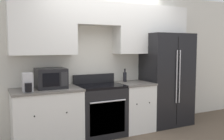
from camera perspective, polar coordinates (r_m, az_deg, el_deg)
ground_plane at (r=4.38m, az=1.86°, el=-15.34°), size 12.00×12.00×0.00m
wall_back at (r=4.62m, az=-1.32°, el=5.38°), size 8.00×0.39×2.60m
lower_cabinets_left at (r=4.15m, az=-14.66°, el=-10.23°), size 1.08×0.64×0.89m
lower_cabinets_right at (r=4.72m, az=5.07°, el=-8.16°), size 0.60×0.64×0.89m
oven_range at (r=4.41m, az=-2.68°, el=-9.05°), size 0.79×0.65×1.05m
refrigerator at (r=5.12m, az=11.94°, el=-2.02°), size 0.93×0.79×1.80m
microwave at (r=4.10m, az=-13.79°, el=-1.81°), size 0.46×0.42×0.32m
bottle at (r=4.73m, az=2.95°, el=-1.49°), size 0.07×0.07×0.24m
coffee_maker at (r=3.83m, az=-18.72°, el=-2.88°), size 0.14×0.20×0.28m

